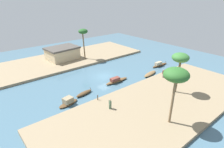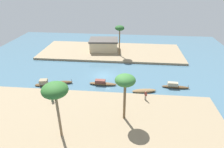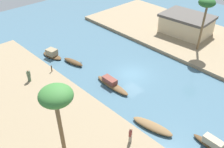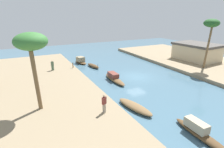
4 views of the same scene
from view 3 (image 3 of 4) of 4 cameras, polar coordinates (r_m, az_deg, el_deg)
river_water at (r=35.18m, az=4.33°, el=-0.06°), size 66.70×66.70×0.00m
riverbank_left at (r=28.37m, az=-16.39°, el=-10.69°), size 37.89×14.57×0.50m
riverbank_right at (r=45.46m, az=16.99°, el=7.08°), size 37.89×14.57×0.50m
sampan_upstream_small at (r=26.97m, az=21.09°, el=-14.22°), size 5.10×1.05×1.14m
sampan_foreground at (r=39.62m, az=-12.54°, el=4.13°), size 3.59×1.88×1.22m
sampan_with_tall_canopy at (r=37.56m, az=-8.16°, el=2.52°), size 3.48×1.45×0.84m
sampan_with_red_awning at (r=27.62m, az=8.51°, el=-10.85°), size 4.52×1.99×0.52m
sampan_open_hull at (r=32.66m, az=-0.08°, el=-2.10°), size 5.27×1.16×1.04m
person_on_near_bank at (r=25.06m, az=3.88°, el=-12.82°), size 0.41×0.47×1.70m
person_by_mooring at (r=34.15m, az=-17.11°, el=-0.48°), size 0.45×0.46×1.55m
mooring_post at (r=35.40m, az=-12.61°, el=1.15°), size 0.14×0.14×0.85m
palm_tree_left_far at (r=21.18m, az=-11.69°, el=-4.93°), size 2.74×2.74×6.94m
palm_tree_right_tall at (r=39.47m, az=19.30°, el=13.60°), size 2.30×2.30×7.60m
riverside_building at (r=45.92m, az=15.38°, el=10.12°), size 8.17×6.24×3.07m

